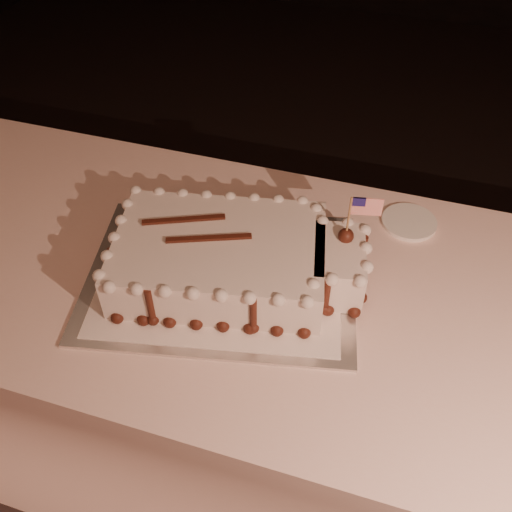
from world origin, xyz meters
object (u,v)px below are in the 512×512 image
(banquet_table, at_px, (354,401))
(cake_board, at_px, (221,277))
(side_plate, at_px, (409,222))
(sheet_cake, at_px, (234,259))

(banquet_table, xyz_separation_m, cake_board, (-0.34, -0.02, 0.38))
(banquet_table, relative_size, side_plate, 18.18)
(cake_board, distance_m, sheet_cake, 0.07)
(cake_board, bearing_deg, side_plate, 27.44)
(banquet_table, bearing_deg, side_plate, 83.03)
(side_plate, bearing_deg, sheet_cake, -139.13)
(banquet_table, relative_size, sheet_cake, 4.23)
(banquet_table, xyz_separation_m, sheet_cake, (-0.31, -0.01, 0.44))
(cake_board, bearing_deg, sheet_cake, 0.49)
(sheet_cake, relative_size, side_plate, 4.30)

